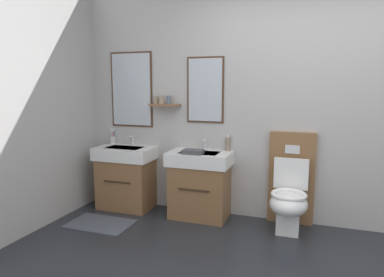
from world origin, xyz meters
The scene contains 10 objects.
wall_back centered at (-0.02, 1.66, 1.40)m, with size 5.49×0.27×2.79m.
bath_mat centered at (-2.09, 0.83, 0.01)m, with size 0.68×0.44×0.01m, color #474C56.
vanity_sink_left centered at (-2.09, 1.41, 0.39)m, with size 0.70×0.46×0.75m.
tap_on_left_sink centered at (-2.09, 1.57, 0.82)m, with size 0.03×0.13×0.11m.
vanity_sink_right centered at (-1.14, 1.41, 0.39)m, with size 0.70×0.46×0.75m.
tap_on_right_sink centered at (-1.14, 1.57, 0.82)m, with size 0.03×0.13×0.11m.
toilet centered at (-0.16, 1.40, 0.38)m, with size 0.48×0.63×1.00m.
toothbrush_cup centered at (-2.36, 1.56, 0.81)m, with size 0.07×0.08×0.21m.
soap_dispenser centered at (-0.87, 1.57, 0.83)m, with size 0.06×0.06×0.19m.
folded_hand_towel centered at (-1.18, 1.28, 0.77)m, with size 0.22×0.16×0.04m, color #47474C.
Camera 1 is at (0.03, -2.21, 1.49)m, focal length 32.47 mm.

